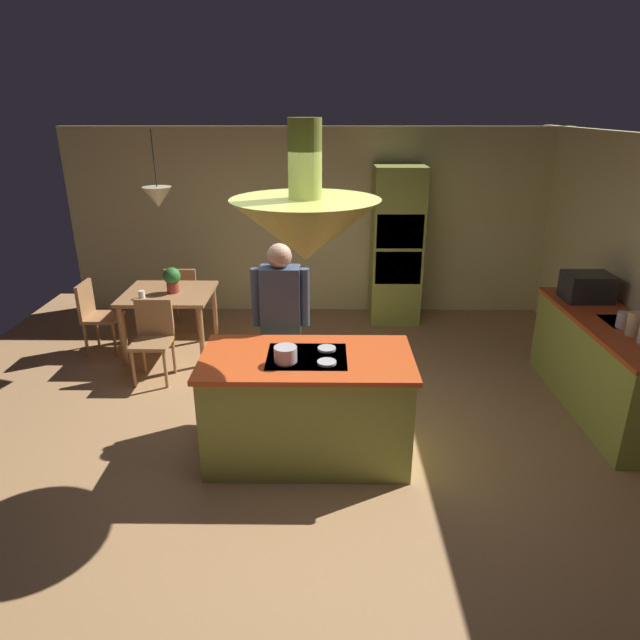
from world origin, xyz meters
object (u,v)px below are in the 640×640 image
chair_by_back_wall (184,294)px  canister_sugar (634,324)px  chair_facing_island (153,335)px  oven_tower (396,246)px  person_at_island (281,319)px  cup_on_table (142,295)px  dining_table (169,300)px  potted_plant_on_table (172,279)px  chair_at_corner (96,312)px  canister_tea (623,320)px  cooking_pot_on_cooktop (286,354)px  microwave_on_counter (587,287)px  kitchen_island (307,406)px

chair_by_back_wall → canister_sugar: 5.12m
chair_facing_island → oven_tower: bearing=33.1°
chair_facing_island → canister_sugar: 4.67m
person_at_island → cup_on_table: person_at_island is taller
canister_sugar → cup_on_table: bearing=163.6°
oven_tower → dining_table: oven_tower is taller
potted_plant_on_table → canister_sugar: 4.76m
chair_at_corner → canister_tea: size_ratio=6.15×
canister_sugar → canister_tea: size_ratio=1.49×
person_at_island → cooking_pot_on_cooktop: 0.85m
dining_table → microwave_on_counter: (4.54, -0.69, 0.40)m
dining_table → potted_plant_on_table: (0.07, -0.01, 0.27)m
person_at_island → chair_facing_island: size_ratio=1.92×
canister_tea → person_at_island: bearing=178.8°
potted_plant_on_table → microwave_on_counter: (4.47, -0.68, 0.13)m
chair_facing_island → chair_by_back_wall: (0.00, 1.36, 0.00)m
chair_facing_island → potted_plant_on_table: (0.07, 0.67, 0.42)m
kitchen_island → potted_plant_on_table: size_ratio=5.71×
potted_plant_on_table → canister_sugar: canister_sugar is taller
kitchen_island → cup_on_table: 2.71m
canister_tea → cooking_pot_on_cooktop: (-3.00, -0.78, 0.01)m
chair_by_back_wall → cup_on_table: bearing=75.8°
oven_tower → cooking_pot_on_cooktop: 3.60m
chair_by_back_wall → chair_at_corner: same height
oven_tower → dining_table: bearing=-157.8°
chair_at_corner → kitchen_island: bearing=-129.1°
oven_tower → chair_by_back_wall: 2.89m
potted_plant_on_table → microwave_on_counter: bearing=-8.6°
chair_facing_island → cooking_pot_on_cooktop: bearing=-45.2°
chair_facing_island → chair_at_corner: same height
kitchen_island → chair_by_back_wall: 3.26m
dining_table → chair_facing_island: chair_facing_island is taller
chair_at_corner → chair_facing_island: bearing=-127.4°
chair_facing_island → chair_at_corner: size_ratio=1.00×
chair_at_corner → potted_plant_on_table: bearing=-90.6°
chair_at_corner → dining_table: bearing=-90.0°
cup_on_table → canister_tea: bearing=-14.3°
chair_at_corner → microwave_on_counter: (5.43, -0.69, 0.56)m
kitchen_island → person_at_island: 0.91m
kitchen_island → cup_on_table: (-1.93, 1.87, 0.34)m
potted_plant_on_table → canister_tea: 4.70m
potted_plant_on_table → cup_on_table: (-0.30, -0.22, -0.12)m
dining_table → person_at_island: size_ratio=0.61×
chair_facing_island → cooking_pot_on_cooktop: size_ratio=4.83×
chair_facing_island → chair_at_corner: bearing=142.6°
chair_by_back_wall → microwave_on_counter: bearing=163.2°
chair_by_back_wall → potted_plant_on_table: bearing=95.7°
kitchen_island → cooking_pot_on_cooktop: bearing=-140.9°
chair_facing_island → canister_sugar: (4.54, -0.95, 0.52)m
oven_tower → canister_sugar: bearing=-57.9°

